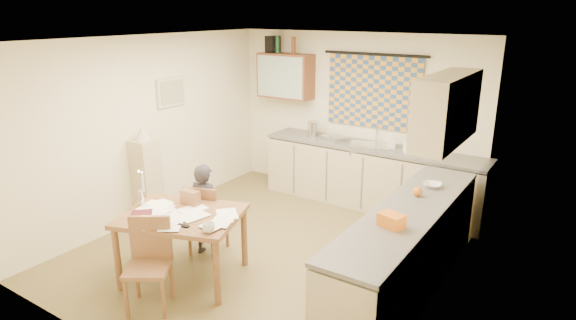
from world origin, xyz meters
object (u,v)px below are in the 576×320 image
Objects in this scene: counter_right at (406,251)px; stove at (357,306)px; dining_table at (184,245)px; counter_back at (371,176)px; shelf_stand at (147,182)px; chair_far at (208,231)px; person at (205,210)px.

stove is (-0.00, -1.14, -0.00)m from counter_right.
counter_right reaches higher than dining_table.
counter_back and counter_right have the same top height.
shelf_stand is (-3.54, -0.29, 0.13)m from counter_right.
counter_right is (1.26, -1.94, -0.00)m from counter_back.
chair_far is 0.30m from person.
stove is 2.36m from chair_far.
counter_back is 3.76× the size of chair_far.
person is 0.97× the size of shelf_stand.
counter_back reaches higher than dining_table.
counter_back is 1.12× the size of counter_right.
person reaches higher than dining_table.
dining_table is at bearing -28.06° from shelf_stand.
stove reaches higher than dining_table.
shelf_stand is (-2.28, -2.22, 0.13)m from counter_back.
shelf_stand reaches higher than person.
dining_table is 1.24× the size of shelf_stand.
chair_far is 0.75× the size of shelf_stand.
counter_back is at bearing 112.20° from stove.
stove is 1.03× the size of chair_far.
dining_table is 1.28× the size of person.
shelf_stand is at bearing -135.79° from counter_back.
dining_table is at bearing 98.73° from person.
shelf_stand is (-1.29, 0.25, 0.02)m from person.
person is at bearing 87.69° from dining_table.
stove is at bearing -90.00° from counter_right.
chair_far is (-2.26, 0.65, -0.18)m from stove.
counter_back is 2.27× the size of dining_table.
chair_far is at bearing -9.22° from shelf_stand.
counter_right is at bearing -57.04° from counter_back.
stove is 2.09m from dining_table.
stove is at bearing -21.30° from dining_table.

